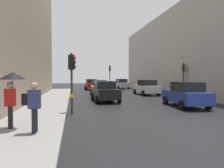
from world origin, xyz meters
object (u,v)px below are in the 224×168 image
Objects in this scene: car_white_compact at (146,87)px; pedestrian_with_grey_backpack at (33,104)px; car_silver_hatchback at (121,84)px; pedestrian_with_umbrella at (12,84)px; car_yellow_taxi at (99,87)px; traffic_light_near_right at (72,72)px; traffic_light_far_median at (110,73)px; car_red_sedan at (91,84)px; car_dark_suv at (105,91)px; car_blue_van at (186,95)px; traffic_light_mid_street at (183,74)px.

car_white_compact is 18.02m from pedestrian_with_grey_backpack.
pedestrian_with_umbrella is at bearing -111.65° from car_silver_hatchback.
car_silver_hatchback is 29.66m from pedestrian_with_grey_backpack.
car_yellow_taxi is at bearing 167.92° from car_white_compact.
car_white_compact and car_yellow_taxi have the same top height.
pedestrian_with_umbrella is (-2.23, -3.38, -0.55)m from traffic_light_near_right.
car_red_sedan is at bearing 141.78° from traffic_light_far_median.
car_blue_van is at bearing -40.14° from car_dark_suv.
car_white_compact is (2.73, -8.93, -1.84)m from traffic_light_far_median.
car_white_compact is 12.40m from car_red_sedan.
pedestrian_with_grey_backpack reaches higher than car_silver_hatchback.
car_silver_hatchback is at bearing 64.99° from car_yellow_taxi.
pedestrian_with_grey_backpack is at bearing -105.11° from car_yellow_taxi.
traffic_light_far_median is at bearing 70.90° from car_yellow_taxi.
car_red_sedan is 1.98× the size of pedestrian_with_umbrella.
pedestrian_with_umbrella is at bearing -101.64° from car_red_sedan.
car_blue_van is 1.00× the size of car_silver_hatchback.
traffic_light_far_median is 2.23× the size of pedestrian_with_grey_backpack.
car_dark_suv is at bearing -168.20° from traffic_light_mid_street.
car_dark_suv is 10.66m from pedestrian_with_grey_backpack.
car_silver_hatchback is at bearing 88.25° from car_blue_van.
traffic_light_mid_street is at bearing 38.70° from pedestrian_with_umbrella.
traffic_light_far_median is 1.84× the size of pedestrian_with_umbrella.
pedestrian_with_grey_backpack is (-7.09, -24.04, -1.56)m from traffic_light_far_median.
traffic_light_near_right is 4.60m from pedestrian_with_grey_backpack.
car_dark_suv is (-3.00, -14.20, -1.84)m from traffic_light_far_median.
traffic_light_far_median is at bearing 96.42° from car_blue_van.
traffic_light_near_right is 0.88× the size of traffic_light_far_median.
traffic_light_mid_street is at bearing -60.76° from car_red_sedan.
traffic_light_mid_street is at bearing 11.80° from car_dark_suv.
car_white_compact is at bearing -90.17° from car_silver_hatchback.
traffic_light_far_median is at bearing -125.16° from car_silver_hatchback.
traffic_light_near_right reaches higher than car_red_sedan.
traffic_light_near_right is 22.25m from car_red_sedan.
pedestrian_with_grey_backpack is (-4.08, -9.84, 0.29)m from car_dark_suv.
car_blue_van and car_yellow_taxi have the same top height.
pedestrian_with_grey_backpack is at bearing -112.54° from car_dark_suv.
car_white_compact and car_silver_hatchback have the same top height.
car_red_sedan is 25.93m from pedestrian_with_umbrella.
car_dark_suv is 1.00× the size of car_red_sedan.
traffic_light_mid_street is 9.49m from car_yellow_taxi.
pedestrian_with_grey_backpack is (-4.31, -26.23, 0.29)m from car_red_sedan.
pedestrian_with_grey_backpack is (-1.32, -4.23, -1.23)m from traffic_light_near_right.
pedestrian_with_umbrella is (-8.00, -23.19, -0.88)m from traffic_light_far_median.
car_yellow_taxi is at bearing 75.68° from traffic_light_near_right.
car_silver_hatchback is 1.02× the size of car_red_sedan.
car_red_sedan is 26.58m from pedestrian_with_grey_backpack.
traffic_light_near_right reaches higher than car_silver_hatchback.
car_yellow_taxi is at bearing 114.00° from car_blue_van.
traffic_light_mid_street is at bearing -66.49° from traffic_light_far_median.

